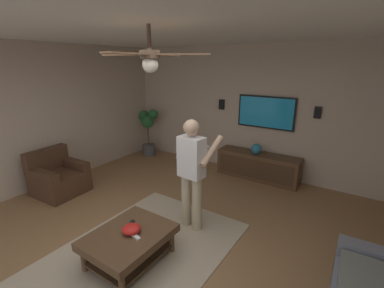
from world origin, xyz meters
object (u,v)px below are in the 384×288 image
remote_black (131,224)px  vase_round (256,149)px  person_standing (192,169)px  armchair (58,179)px  tv (266,112)px  remote_white (136,236)px  ceiling_fan (150,57)px  potted_plant_tall (148,128)px  wall_speaker_left (318,112)px  wall_speaker_right (222,104)px  media_console (258,166)px  bowl (131,229)px  coffee_table (129,240)px

remote_black → vase_round: (3.07, -0.48, 0.25)m
person_standing → remote_black: bearing=164.9°
armchair → tv: 4.27m
remote_white → ceiling_fan: bearing=75.9°
potted_plant_tall → wall_speaker_left: 4.01m
vase_round → wall_speaker_left: bearing=-73.9°
remote_black → wall_speaker_right: size_ratio=0.68×
media_console → remote_white: 3.28m
remote_black → wall_speaker_left: 3.84m
bowl → ceiling_fan: (0.22, -0.23, 1.96)m
coffee_table → wall_speaker_left: size_ratio=4.55×
armchair → media_console: bearing=39.3°
coffee_table → remote_black: (0.14, 0.11, 0.12)m
tv → vase_round: (-0.28, 0.04, -0.73)m
potted_plant_tall → ceiling_fan: size_ratio=1.02×
bowl → media_console: bearing=-6.9°
remote_black → armchair: bearing=57.5°
bowl → wall_speaker_right: size_ratio=1.00×
media_console → person_standing: size_ratio=1.04×
media_console → potted_plant_tall: (-0.16, 2.95, 0.45)m
potted_plant_tall → wall_speaker_right: 2.09m
wall_speaker_right → vase_round: bearing=-106.6°
wall_speaker_left → person_standing: bearing=154.8°
armchair → remote_white: (-0.56, -2.60, 0.13)m
media_console → wall_speaker_left: 1.57m
tv → person_standing: tv is taller
wall_speaker_left → media_console: bearing=104.6°
media_console → remote_black: (-3.11, 0.52, 0.14)m
armchair → wall_speaker_right: wall_speaker_right is taller
media_console → bowl: 3.25m
armchair → wall_speaker_right: 3.69m
wall_speaker_left → ceiling_fan: (-3.26, 1.14, 0.93)m
coffee_table → vase_round: vase_round is taller
tv → wall_speaker_right: tv is taller
media_console → person_standing: bearing=-4.8°
media_console → person_standing: 2.32m
person_standing → ceiling_fan: ceiling_fan is taller
potted_plant_tall → remote_white: size_ratio=8.20×
wall_speaker_right → ceiling_fan: (-3.26, -0.87, 0.95)m
person_standing → armchair: bearing=105.5°
remote_white → wall_speaker_right: 3.74m
media_console → remote_white: (-3.26, 0.28, 0.14)m
media_console → potted_plant_tall: bearing=-86.8°
remote_black → vase_round: bearing=-31.5°
remote_white → coffee_table: bearing=-174.4°
potted_plant_tall → remote_black: 3.83m
wall_speaker_left → ceiling_fan: 3.57m
tv → wall_speaker_left: bearing=90.8°
bowl → ceiling_fan: ceiling_fan is taller
coffee_table → vase_round: 3.25m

